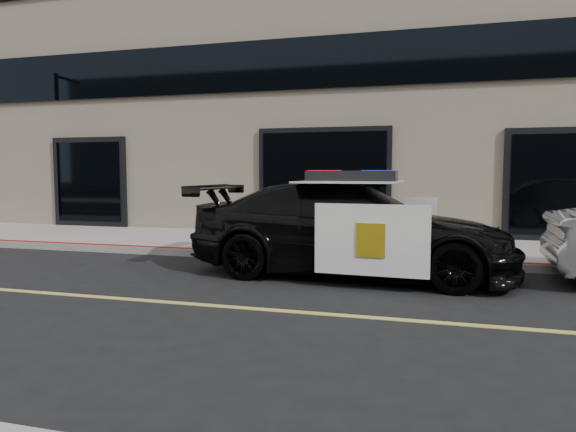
# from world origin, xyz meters

# --- Properties ---
(ground) EXTENTS (120.00, 120.00, 0.00)m
(ground) POSITION_xyz_m (0.00, 0.00, 0.00)
(ground) COLOR black
(ground) RESTS_ON ground
(sidewalk_n) EXTENTS (60.00, 3.50, 0.15)m
(sidewalk_n) POSITION_xyz_m (0.00, 5.25, 0.07)
(sidewalk_n) COLOR gray
(sidewalk_n) RESTS_ON ground
(building_n) EXTENTS (60.00, 7.00, 12.00)m
(building_n) POSITION_xyz_m (0.00, 10.50, 6.00)
(building_n) COLOR #756856
(building_n) RESTS_ON ground
(police_car) EXTENTS (2.73, 5.57, 1.76)m
(police_car) POSITION_xyz_m (0.39, 2.49, 0.79)
(police_car) COLOR black
(police_car) RESTS_ON ground
(fire_hydrant) EXTENTS (0.32, 0.45, 0.71)m
(fire_hydrant) POSITION_xyz_m (-1.63, 4.06, 0.48)
(fire_hydrant) COLOR silver
(fire_hydrant) RESTS_ON sidewalk_n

